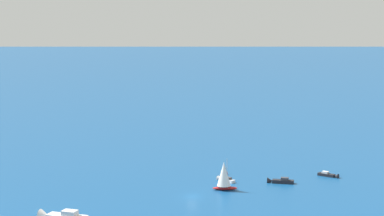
# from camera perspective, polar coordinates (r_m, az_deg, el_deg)

# --- Properties ---
(ground_plane) EXTENTS (2000.00, 2000.00, 0.00)m
(ground_plane) POSITION_cam_1_polar(r_m,az_deg,el_deg) (165.33, 0.00, -7.34)
(ground_plane) COLOR navy
(motorboat_near_centre) EXTENTS (6.92, 2.31, 1.97)m
(motorboat_near_centre) POSITION_cam_1_polar(r_m,az_deg,el_deg) (179.62, 7.25, -6.02)
(motorboat_near_centre) COLOR black
(motorboat_near_centre) RESTS_ON ground_plane
(sailboat_far_port) EXTENTS (6.32, 3.87, 7.90)m
(sailboat_far_port) POSITION_cam_1_polar(r_m,az_deg,el_deg) (170.77, 2.66, -5.62)
(sailboat_far_port) COLOR #B21E1E
(sailboat_far_port) RESTS_ON ground_plane
(motorboat_inshore) EXTENTS (5.73, 4.15, 1.67)m
(motorboat_inshore) POSITION_cam_1_polar(r_m,az_deg,el_deg) (188.84, 11.29, -5.46)
(motorboat_inshore) COLOR black
(motorboat_inshore) RESTS_ON ground_plane
(motorboat_offshore) EXTENTS (5.21, 4.58, 1.61)m
(motorboat_offshore) POSITION_cam_1_polar(r_m,az_deg,el_deg) (180.35, 2.76, -5.94)
(motorboat_offshore) COLOR white
(motorboat_offshore) RESTS_ON ground_plane
(marker_buoy) EXTENTS (1.10, 1.10, 2.10)m
(marker_buoy) POSITION_cam_1_polar(r_m,az_deg,el_deg) (187.83, 2.80, -5.41)
(marker_buoy) COLOR red
(marker_buoy) RESTS_ON ground_plane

